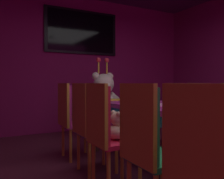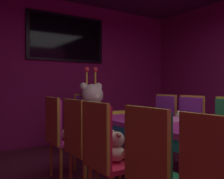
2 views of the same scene
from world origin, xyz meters
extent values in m
cube|color=#8C1959|center=(0.00, 3.20, 1.40)|extent=(5.20, 0.12, 2.80)
cube|color=#B22D8C|center=(0.00, 0.00, 0.71)|extent=(0.90, 3.40, 0.05)
cube|color=teal|center=(0.00, 0.00, 0.64)|extent=(0.88, 3.33, 0.10)
cylinder|color=#4C3826|center=(0.38, 1.53, 0.34)|extent=(0.07, 0.07, 0.69)
cylinder|color=#4C3826|center=(-0.38, 1.53, 0.34)|extent=(0.07, 0.07, 0.69)
cube|color=pink|center=(0.00, 0.48, 0.74)|extent=(0.77, 0.32, 0.01)
cube|color=yellow|center=(0.00, 1.44, 0.74)|extent=(0.77, 0.32, 0.01)
cube|color=#268C4C|center=(-0.91, -0.81, 0.71)|extent=(0.05, 0.38, 0.50)
cube|color=gold|center=(-0.93, -0.81, 0.71)|extent=(0.03, 0.41, 0.55)
cube|color=#268C4C|center=(-0.89, -0.29, 0.71)|extent=(0.05, 0.38, 0.50)
cube|color=gold|center=(-0.91, -0.29, 0.71)|extent=(0.03, 0.41, 0.55)
cube|color=red|center=(-0.75, 0.30, 0.44)|extent=(0.40, 0.40, 0.04)
cube|color=red|center=(-0.93, 0.30, 0.71)|extent=(0.05, 0.38, 0.50)
cube|color=gold|center=(-0.95, 0.30, 0.71)|extent=(0.03, 0.41, 0.55)
ellipsoid|color=beige|center=(-0.75, 0.30, 0.53)|extent=(0.17, 0.17, 0.13)
sphere|color=beige|center=(-0.73, 0.30, 0.65)|extent=(0.13, 0.13, 0.13)
sphere|color=#FDDCAD|center=(-0.69, 0.30, 0.64)|extent=(0.05, 0.05, 0.05)
sphere|color=beige|center=(-0.75, 0.35, 0.70)|extent=(0.05, 0.05, 0.05)
sphere|color=beige|center=(-0.75, 0.25, 0.70)|extent=(0.05, 0.05, 0.05)
cylinder|color=beige|center=(-0.71, 0.38, 0.55)|extent=(0.05, 0.12, 0.11)
cylinder|color=beige|center=(-0.71, 0.21, 0.55)|extent=(0.05, 0.12, 0.11)
cylinder|color=beige|center=(-0.64, 0.34, 0.49)|extent=(0.06, 0.12, 0.06)
cylinder|color=beige|center=(-0.64, 0.25, 0.49)|extent=(0.06, 0.12, 0.06)
cube|color=#2D47B2|center=(-0.72, 0.79, 0.44)|extent=(0.40, 0.40, 0.04)
cube|color=#2D47B2|center=(-0.90, 0.79, 0.71)|extent=(0.05, 0.38, 0.50)
cube|color=gold|center=(-0.92, 0.79, 0.71)|extent=(0.03, 0.41, 0.55)
cylinder|color=gold|center=(-0.56, 0.95, 0.21)|extent=(0.04, 0.04, 0.42)
cylinder|color=gold|center=(-0.56, 0.63, 0.21)|extent=(0.04, 0.04, 0.42)
cylinder|color=gold|center=(-0.88, 0.95, 0.21)|extent=(0.04, 0.04, 0.42)
ellipsoid|color=beige|center=(-0.72, 0.79, 0.54)|extent=(0.17, 0.17, 0.14)
sphere|color=beige|center=(-0.70, 0.79, 0.66)|extent=(0.14, 0.14, 0.14)
sphere|color=#FDDCAD|center=(-0.66, 0.79, 0.65)|extent=(0.05, 0.05, 0.05)
sphere|color=beige|center=(-0.72, 0.84, 0.71)|extent=(0.05, 0.05, 0.05)
sphere|color=beige|center=(-0.72, 0.73, 0.71)|extent=(0.05, 0.05, 0.05)
cylinder|color=beige|center=(-0.68, 0.87, 0.55)|extent=(0.05, 0.12, 0.11)
cylinder|color=beige|center=(-0.68, 0.70, 0.55)|extent=(0.05, 0.12, 0.11)
cylinder|color=beige|center=(-0.60, 0.83, 0.49)|extent=(0.06, 0.13, 0.06)
cylinder|color=beige|center=(-0.60, 0.74, 0.49)|extent=(0.06, 0.13, 0.06)
cube|color=#CC338C|center=(-0.72, 1.37, 0.44)|extent=(0.40, 0.40, 0.04)
cube|color=#CC338C|center=(-0.90, 1.37, 0.71)|extent=(0.05, 0.38, 0.50)
cube|color=gold|center=(-0.93, 1.37, 0.71)|extent=(0.03, 0.41, 0.55)
cylinder|color=gold|center=(-0.56, 1.53, 0.21)|extent=(0.04, 0.04, 0.42)
cylinder|color=gold|center=(-0.56, 1.21, 0.21)|extent=(0.04, 0.04, 0.42)
cylinder|color=gold|center=(-0.88, 1.53, 0.21)|extent=(0.04, 0.04, 0.42)
cylinder|color=gold|center=(-0.88, 1.21, 0.21)|extent=(0.04, 0.04, 0.42)
ellipsoid|color=tan|center=(-0.72, 1.37, 0.54)|extent=(0.18, 0.18, 0.14)
sphere|color=tan|center=(-0.71, 1.37, 0.66)|extent=(0.14, 0.14, 0.14)
sphere|color=tan|center=(-0.66, 1.37, 0.65)|extent=(0.05, 0.05, 0.05)
sphere|color=tan|center=(-0.72, 1.42, 0.72)|extent=(0.05, 0.05, 0.05)
sphere|color=tan|center=(-0.72, 1.32, 0.72)|extent=(0.05, 0.05, 0.05)
cylinder|color=tan|center=(-0.69, 1.46, 0.55)|extent=(0.05, 0.12, 0.12)
cylinder|color=tan|center=(-0.69, 1.28, 0.55)|extent=(0.05, 0.12, 0.12)
cylinder|color=tan|center=(-0.61, 1.42, 0.49)|extent=(0.06, 0.13, 0.06)
cylinder|color=tan|center=(-0.61, 1.32, 0.49)|extent=(0.06, 0.13, 0.06)
cube|color=#268C4C|center=(0.71, 0.25, 0.44)|extent=(0.40, 0.40, 0.04)
cylinder|color=gold|center=(0.87, 0.41, 0.21)|extent=(0.04, 0.04, 0.42)
cylinder|color=gold|center=(0.55, 0.41, 0.21)|extent=(0.04, 0.04, 0.42)
ellipsoid|color=brown|center=(0.71, 0.25, 0.55)|extent=(0.19, 0.19, 0.16)
sphere|color=brown|center=(0.70, 0.25, 0.69)|extent=(0.16, 0.16, 0.16)
sphere|color=#99663C|center=(0.64, 0.25, 0.67)|extent=(0.06, 0.06, 0.06)
sphere|color=brown|center=(0.71, 0.31, 0.74)|extent=(0.06, 0.06, 0.06)
cylinder|color=brown|center=(0.67, 0.35, 0.56)|extent=(0.05, 0.14, 0.13)
cylinder|color=brown|center=(0.59, 0.20, 0.49)|extent=(0.07, 0.15, 0.07)
cylinder|color=brown|center=(0.59, 0.31, 0.49)|extent=(0.07, 0.15, 0.07)
cube|color=purple|center=(0.71, 0.84, 0.44)|extent=(0.40, 0.40, 0.04)
cube|color=purple|center=(0.89, 0.84, 0.71)|extent=(0.05, 0.38, 0.50)
cube|color=gold|center=(0.91, 0.84, 0.71)|extent=(0.03, 0.41, 0.55)
cylinder|color=gold|center=(0.87, 1.00, 0.21)|extent=(0.04, 0.04, 0.42)
cylinder|color=gold|center=(0.87, 0.68, 0.21)|extent=(0.04, 0.04, 0.42)
cylinder|color=gold|center=(0.55, 1.00, 0.21)|extent=(0.04, 0.04, 0.42)
cylinder|color=gold|center=(0.55, 0.68, 0.21)|extent=(0.04, 0.04, 0.42)
ellipsoid|color=beige|center=(0.71, 0.84, 0.55)|extent=(0.20, 0.20, 0.16)
sphere|color=beige|center=(0.69, 0.84, 0.69)|extent=(0.16, 0.16, 0.16)
sphere|color=#FDDCAD|center=(0.64, 0.84, 0.68)|extent=(0.06, 0.06, 0.06)
sphere|color=beige|center=(0.71, 0.78, 0.75)|extent=(0.06, 0.06, 0.06)
sphere|color=beige|center=(0.71, 0.90, 0.75)|extent=(0.06, 0.06, 0.06)
cylinder|color=beige|center=(0.67, 0.74, 0.56)|extent=(0.06, 0.14, 0.13)
cylinder|color=beige|center=(0.67, 0.94, 0.56)|extent=(0.06, 0.14, 0.13)
cylinder|color=beige|center=(0.58, 0.79, 0.49)|extent=(0.07, 0.15, 0.07)
cylinder|color=beige|center=(0.58, 0.89, 0.49)|extent=(0.07, 0.15, 0.07)
cube|color=purple|center=(0.72, 1.35, 0.44)|extent=(0.40, 0.40, 0.04)
cube|color=purple|center=(0.90, 1.35, 0.71)|extent=(0.05, 0.38, 0.50)
cube|color=gold|center=(0.92, 1.35, 0.71)|extent=(0.03, 0.41, 0.55)
cylinder|color=gold|center=(0.88, 1.51, 0.21)|extent=(0.04, 0.04, 0.42)
cylinder|color=gold|center=(0.88, 1.19, 0.21)|extent=(0.04, 0.04, 0.42)
cylinder|color=gold|center=(0.56, 1.51, 0.21)|extent=(0.04, 0.04, 0.42)
cylinder|color=gold|center=(0.56, 1.19, 0.21)|extent=(0.04, 0.04, 0.42)
cube|color=purple|center=(0.00, 2.12, 0.44)|extent=(0.40, 0.40, 0.04)
cube|color=purple|center=(0.00, 2.30, 0.71)|extent=(0.38, 0.05, 0.50)
cube|color=gold|center=(0.00, 2.32, 0.71)|extent=(0.41, 0.03, 0.55)
cylinder|color=gold|center=(0.16, 2.28, 0.21)|extent=(0.04, 0.04, 0.42)
cylinder|color=gold|center=(0.16, 1.96, 0.21)|extent=(0.04, 0.04, 0.42)
cylinder|color=gold|center=(-0.16, 2.28, 0.21)|extent=(0.04, 0.04, 0.42)
cylinder|color=gold|center=(-0.16, 1.96, 0.21)|extent=(0.04, 0.04, 0.42)
ellipsoid|color=silver|center=(0.00, 2.12, 0.65)|extent=(0.44, 0.44, 0.35)
sphere|color=silver|center=(0.00, 2.08, 0.97)|extent=(0.35, 0.35, 0.35)
sphere|color=white|center=(0.00, 1.96, 0.95)|extent=(0.13, 0.13, 0.13)
sphere|color=silver|center=(0.13, 2.12, 1.11)|extent=(0.13, 0.13, 0.13)
sphere|color=silver|center=(-0.13, 2.12, 1.11)|extent=(0.13, 0.13, 0.13)
cylinder|color=silver|center=(0.22, 2.03, 0.69)|extent=(0.31, 0.12, 0.29)
cylinder|color=silver|center=(-0.22, 2.03, 0.69)|extent=(0.31, 0.12, 0.29)
cylinder|color=silver|center=(0.12, 1.83, 0.54)|extent=(0.33, 0.15, 0.15)
cylinder|color=silver|center=(-0.12, 1.83, 0.54)|extent=(0.33, 0.15, 0.15)
cylinder|color=gold|center=(0.08, 2.12, 1.27)|extent=(0.03, 0.03, 0.24)
sphere|color=#E5333F|center=(0.08, 2.12, 1.39)|extent=(0.08, 0.08, 0.08)
cylinder|color=gold|center=(-0.08, 2.12, 1.27)|extent=(0.03, 0.03, 0.24)
sphere|color=#E5333F|center=(-0.08, 2.12, 1.39)|extent=(0.08, 0.08, 0.08)
cube|color=black|center=(0.00, 3.11, 2.05)|extent=(1.56, 0.05, 0.91)
cube|color=black|center=(0.00, 3.08, 2.05)|extent=(1.44, 0.01, 0.81)
camera|label=1|loc=(-1.83, -1.66, 0.99)|focal=38.80mm
camera|label=2|loc=(-1.96, -1.52, 1.12)|focal=40.63mm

